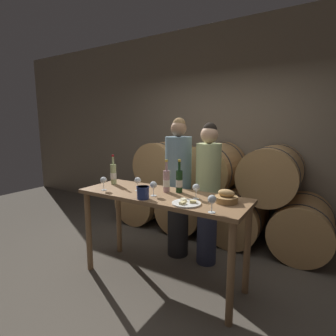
% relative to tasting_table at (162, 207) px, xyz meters
% --- Properties ---
extents(ground_plane, '(10.00, 10.00, 0.00)m').
position_rel_tasting_table_xyz_m(ground_plane, '(0.00, 0.00, -0.81)').
color(ground_plane, '#564F44').
extents(stone_wall_back, '(10.00, 0.12, 3.20)m').
position_rel_tasting_table_xyz_m(stone_wall_back, '(0.00, 2.00, 0.79)').
color(stone_wall_back, gray).
rests_on(stone_wall_back, ground_plane).
extents(barrel_stack, '(3.16, 0.90, 1.38)m').
position_rel_tasting_table_xyz_m(barrel_stack, '(-0.00, 1.43, -0.17)').
color(barrel_stack, tan).
rests_on(barrel_stack, ground_plane).
extents(tasting_table, '(1.76, 0.62, 0.95)m').
position_rel_tasting_table_xyz_m(tasting_table, '(0.00, 0.00, 0.00)').
color(tasting_table, olive).
rests_on(tasting_table, ground_plane).
extents(person_left, '(0.32, 0.32, 1.73)m').
position_rel_tasting_table_xyz_m(person_left, '(-0.13, 0.58, 0.08)').
color(person_left, '#232326').
rests_on(person_left, ground_plane).
extents(person_right, '(0.28, 0.28, 1.67)m').
position_rel_tasting_table_xyz_m(person_right, '(0.26, 0.59, 0.06)').
color(person_right, '#2D334C').
rests_on(person_right, ground_plane).
extents(wine_bottle_red, '(0.07, 0.07, 0.35)m').
position_rel_tasting_table_xyz_m(wine_bottle_red, '(0.12, 0.15, 0.26)').
color(wine_bottle_red, '#193819').
rests_on(wine_bottle_red, tasting_table).
extents(wine_bottle_white, '(0.07, 0.07, 0.35)m').
position_rel_tasting_table_xyz_m(wine_bottle_white, '(-0.73, 0.08, 0.26)').
color(wine_bottle_white, '#ADBC7F').
rests_on(wine_bottle_white, tasting_table).
extents(wine_bottle_rose, '(0.07, 0.07, 0.34)m').
position_rel_tasting_table_xyz_m(wine_bottle_rose, '(-0.00, 0.09, 0.26)').
color(wine_bottle_rose, '#BC8E93').
rests_on(wine_bottle_rose, tasting_table).
extents(blue_crock, '(0.12, 0.12, 0.12)m').
position_rel_tasting_table_xyz_m(blue_crock, '(-0.06, -0.24, 0.21)').
color(blue_crock, navy).
rests_on(blue_crock, tasting_table).
extents(bread_basket, '(0.21, 0.21, 0.12)m').
position_rel_tasting_table_xyz_m(bread_basket, '(0.65, 0.06, 0.19)').
color(bread_basket, '#A87F4C').
rests_on(bread_basket, tasting_table).
extents(cheese_plate, '(0.26, 0.26, 0.04)m').
position_rel_tasting_table_xyz_m(cheese_plate, '(0.37, -0.17, 0.15)').
color(cheese_plate, white).
rests_on(cheese_plate, tasting_table).
extents(wine_glass_far_left, '(0.07, 0.07, 0.15)m').
position_rel_tasting_table_xyz_m(wine_glass_far_left, '(-0.61, -0.19, 0.25)').
color(wine_glass_far_left, white).
rests_on(wine_glass_far_left, tasting_table).
extents(wine_glass_left, '(0.07, 0.07, 0.15)m').
position_rel_tasting_table_xyz_m(wine_glass_left, '(-0.29, -0.02, 0.25)').
color(wine_glass_left, white).
rests_on(wine_glass_left, tasting_table).
extents(wine_glass_center, '(0.07, 0.07, 0.15)m').
position_rel_tasting_table_xyz_m(wine_glass_center, '(-0.03, -0.10, 0.25)').
color(wine_glass_center, white).
rests_on(wine_glass_center, tasting_table).
extents(wine_glass_right, '(0.07, 0.07, 0.15)m').
position_rel_tasting_table_xyz_m(wine_glass_right, '(0.37, 0.02, 0.25)').
color(wine_glass_right, white).
rests_on(wine_glass_right, tasting_table).
extents(wine_glass_far_right, '(0.07, 0.07, 0.15)m').
position_rel_tasting_table_xyz_m(wine_glass_far_right, '(0.65, -0.27, 0.25)').
color(wine_glass_far_right, white).
rests_on(wine_glass_far_right, tasting_table).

